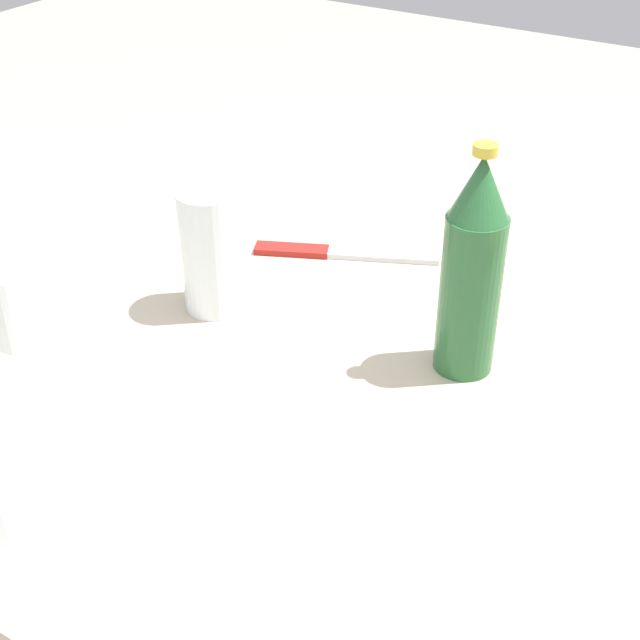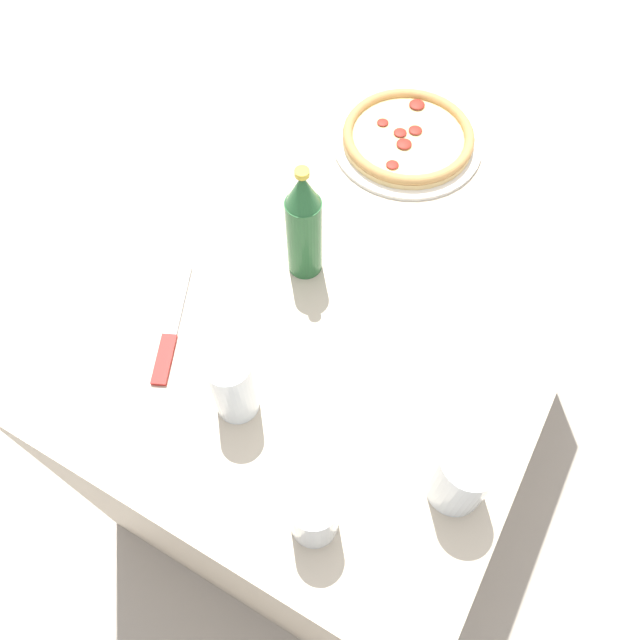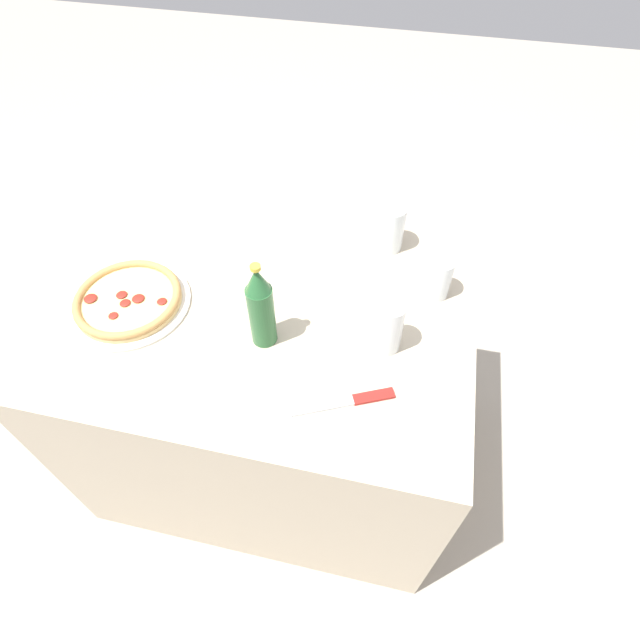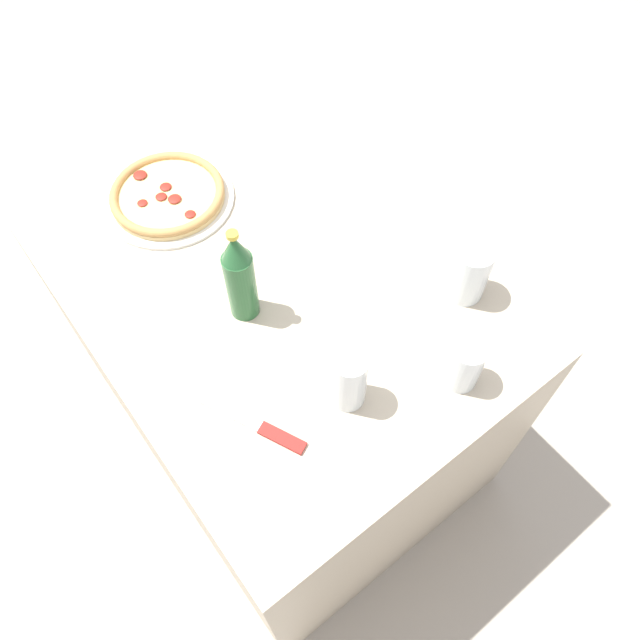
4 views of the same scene
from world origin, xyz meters
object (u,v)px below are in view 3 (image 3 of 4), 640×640
(pizza_pepperoni, at_px, (128,300))
(glass_iced_tea, at_px, (389,229))
(beer_bottle, at_px, (261,307))
(glass_cola, at_px, (438,279))
(knife, at_px, (348,401))
(glass_mango_juice, at_px, (388,328))

(pizza_pepperoni, distance_m, glass_iced_tea, 0.71)
(pizza_pepperoni, distance_m, beer_bottle, 0.38)
(glass_cola, height_order, knife, glass_cola)
(knife, bearing_deg, beer_bottle, -29.95)
(pizza_pepperoni, height_order, beer_bottle, beer_bottle)
(glass_iced_tea, bearing_deg, knife, 88.32)
(glass_mango_juice, bearing_deg, glass_cola, -117.40)
(glass_cola, bearing_deg, pizza_pepperoni, 15.48)
(beer_bottle, bearing_deg, glass_cola, -148.37)
(glass_mango_juice, height_order, knife, glass_mango_juice)
(glass_mango_juice, distance_m, knife, 0.19)
(glass_mango_juice, height_order, beer_bottle, beer_bottle)
(glass_cola, distance_m, knife, 0.41)
(pizza_pepperoni, relative_size, glass_mango_juice, 2.16)
(beer_bottle, xyz_separation_m, knife, (-0.23, 0.13, -0.11))
(glass_cola, bearing_deg, knife, 66.56)
(glass_mango_juice, bearing_deg, beer_bottle, 8.39)
(beer_bottle, distance_m, knife, 0.29)
(pizza_pepperoni, xyz_separation_m, knife, (-0.60, 0.16, -0.01))
(glass_iced_tea, distance_m, beer_bottle, 0.47)
(glass_iced_tea, height_order, glass_cola, glass_iced_tea)
(glass_cola, bearing_deg, beer_bottle, 31.63)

